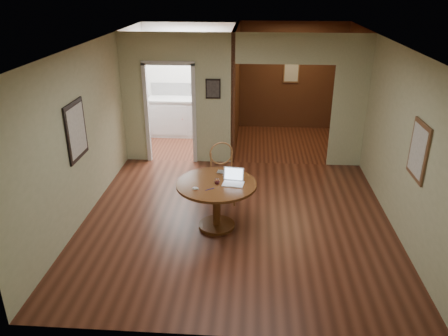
# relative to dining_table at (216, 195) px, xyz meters

# --- Properties ---
(floor) EXTENTS (5.00, 5.00, 0.00)m
(floor) POSITION_rel_dining_table_xyz_m (0.31, 0.18, -0.57)
(floor) COLOR #411E12
(floor) RESTS_ON ground
(room_shell) EXTENTS (5.20, 7.50, 5.00)m
(room_shell) POSITION_rel_dining_table_xyz_m (-0.16, 3.28, 0.71)
(room_shell) COLOR silver
(room_shell) RESTS_ON ground
(dining_table) EXTENTS (1.24, 1.24, 0.77)m
(dining_table) POSITION_rel_dining_table_xyz_m (0.00, 0.00, 0.00)
(dining_table) COLOR #603118
(dining_table) RESTS_ON ground
(chair) EXTENTS (0.56, 0.56, 1.08)m
(chair) POSITION_rel_dining_table_xyz_m (0.03, 0.89, 0.03)
(chair) COLOR #A3633A
(chair) RESTS_ON ground
(open_laptop) EXTENTS (0.34, 0.31, 0.22)m
(open_laptop) POSITION_rel_dining_table_xyz_m (0.26, 0.03, 0.26)
(open_laptop) COLOR white
(open_laptop) RESTS_ON dining_table
(closed_laptop) EXTENTS (0.35, 0.26, 0.03)m
(closed_laptop) POSITION_rel_dining_table_xyz_m (0.13, 0.32, 0.21)
(closed_laptop) COLOR #ACACB1
(closed_laptop) RESTS_ON dining_table
(mouse) EXTENTS (0.11, 0.07, 0.04)m
(mouse) POSITION_rel_dining_table_xyz_m (-0.29, -0.25, 0.22)
(mouse) COLOR white
(mouse) RESTS_ON dining_table
(wine_glass) EXTENTS (0.09, 0.09, 0.10)m
(wine_glass) POSITION_rel_dining_table_xyz_m (0.01, -0.03, 0.25)
(wine_glass) COLOR white
(wine_glass) RESTS_ON dining_table
(pen) EXTENTS (0.13, 0.09, 0.01)m
(pen) POSITION_rel_dining_table_xyz_m (-0.08, -0.23, 0.20)
(pen) COLOR navy
(pen) RESTS_ON dining_table
(kitchen_cabinet) EXTENTS (2.06, 0.60, 0.94)m
(kitchen_cabinet) POSITION_rel_dining_table_xyz_m (-1.04, 4.38, -0.10)
(kitchen_cabinet) COLOR silver
(kitchen_cabinet) RESTS_ON ground
(grocery_bag) EXTENTS (0.34, 0.31, 0.27)m
(grocery_bag) POSITION_rel_dining_table_xyz_m (-0.25, 4.38, 0.50)
(grocery_bag) COLOR beige
(grocery_bag) RESTS_ON kitchen_cabinet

